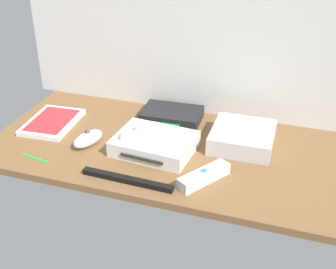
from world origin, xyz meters
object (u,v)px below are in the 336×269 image
Objects in this scene: remote_classic_pad at (151,134)px; sensor_bar at (127,180)px; remote_wand at (204,176)px; remote_nunchuk at (88,139)px; game_console at (155,144)px; game_case at (52,122)px; network_router at (172,115)px; stylus_pen at (35,157)px; mini_computer at (242,137)px.

remote_classic_pad is 16.28cm from sensor_bar.
remote_nunchuk is at bearing -158.20° from remote_wand.
remote_classic_pad is at bearing 90.07° from sensor_bar.
sensor_bar is (-1.37, -16.06, -1.50)cm from game_console.
game_case is 0.83× the size of sensor_bar.
remote_wand is 18.92cm from sensor_bar.
game_case is at bearing 167.26° from remote_classic_pad.
remote_wand is (17.66, -28.58, -0.19)cm from network_router.
sensor_bar is at bearing -4.47° from stylus_pen.
mini_computer is at bearing 25.52° from stylus_pen.
stylus_pen is at bearing -112.77° from remote_nunchuk.
mini_computer is 1.20× the size of remote_wand.
game_case is 1.82× the size of remote_nunchuk.
game_console is 35.17cm from game_case.
remote_nunchuk is at bearing -131.25° from network_router.
remote_nunchuk reaches higher than sensor_bar.
remote_classic_pad reaches higher than sensor_bar.
game_case is 34.64cm from remote_classic_pad.
remote_wand is (16.45, -9.75, -0.69)cm from game_console.
network_router is at bearing 91.58° from sensor_bar.
game_console is 0.92× the size of sensor_bar.
remote_nunchuk is 1.21× the size of stylus_pen.
game_console reaches higher than game_case.
network_router is 2.06× the size of stylus_pen.
game_console is 2.46× the size of stylus_pen.
remote_classic_pad is at bearing -147.35° from game_console.
game_console is at bearing -88.87° from network_router.
sensor_bar is (-17.82, -6.30, -0.81)cm from remote_wand.
remote_classic_pad is (-17.34, 9.27, 3.90)cm from remote_wand.
remote_wand is 1.60× the size of stylus_pen.
game_console is 3.36cm from remote_classic_pad.
remote_classic_pad is (-0.89, -0.48, 3.21)cm from game_console.
remote_classic_pad is 31.58cm from stylus_pen.
mini_computer is 1.92× the size of stylus_pen.
remote_nunchuk is at bearing -166.57° from game_console.
game_console is 16.19cm from sensor_bar.
remote_wand is at bearing -105.85° from mini_computer.
game_console is 2.03× the size of remote_nunchuk.
mini_computer is 35.63cm from sensor_bar.
game_console is 1.48× the size of remote_classic_pad.
remote_classic_pad is at bearing -154.45° from mini_computer.
network_router reaches higher than game_case.
remote_nunchuk is (-35.14, 6.77, 0.53)cm from remote_wand.
game_console is 1.20× the size of network_router.
stylus_pen is at bearing -132.91° from network_router.
sensor_bar is 2.67× the size of stylus_pen.
game_console is 18.88cm from network_router.
stylus_pen is (-28.14, -13.42, -5.06)cm from remote_classic_pad.
remote_nunchuk is 15.13cm from stylus_pen.
remote_classic_pad is (17.80, 2.50, 3.37)cm from remote_nunchuk.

